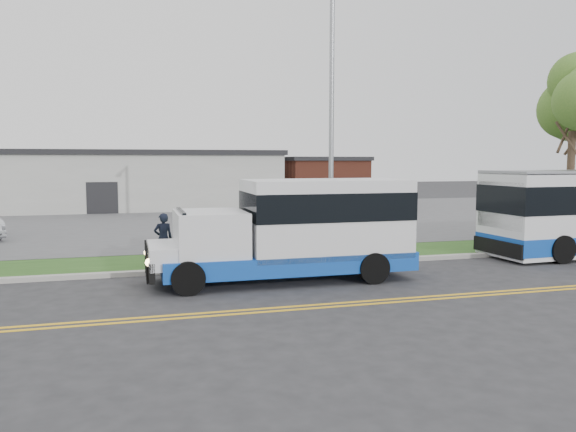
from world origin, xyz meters
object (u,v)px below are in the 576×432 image
object	(u,v)px
tree_east	(574,99)
shuttle_bus	(301,226)
pedestrian	(163,239)
streetlight_near	(332,116)

from	to	relation	value
tree_east	shuttle_bus	bearing A→B (deg)	-164.12
tree_east	pedestrian	distance (m)	17.98
shuttle_bus	tree_east	bearing A→B (deg)	16.10
streetlight_near	tree_east	bearing A→B (deg)	1.42
shuttle_bus	pedestrian	xyz separation A→B (m)	(-3.91, 3.17, -0.65)
streetlight_near	shuttle_bus	size ratio (longest dim) A/B	1.20
tree_east	pedestrian	xyz separation A→B (m)	(-17.19, -0.61, -5.24)
streetlight_near	pedestrian	world-z (taller)	streetlight_near
shuttle_bus	pedestrian	world-z (taller)	shuttle_bus
tree_east	shuttle_bus	xyz separation A→B (m)	(-13.28, -3.78, -4.59)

